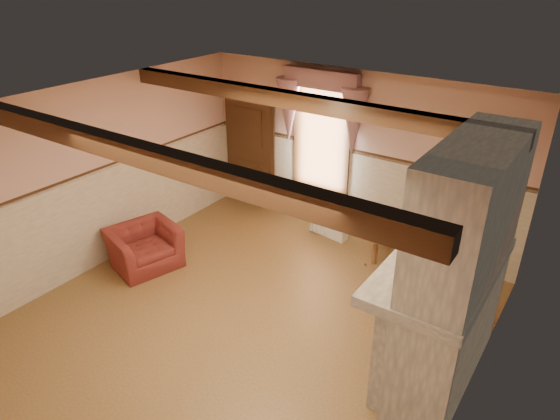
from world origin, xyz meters
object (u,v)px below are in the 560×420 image
Objects in this scene: side_table at (375,248)px; oil_lamp at (457,236)px; radiator at (329,220)px; mantel_clock at (465,228)px; armchair at (144,247)px; bowl at (437,268)px.

oil_lamp is at bearing -41.33° from side_table.
mantel_clock reaches higher than radiator.
armchair is 3.52× the size of oil_lamp.
oil_lamp reaches higher than radiator.
radiator is 2.50× the size of oil_lamp.
side_table is 2.66m from bowl.
side_table is 2.14m from mantel_clock.
mantel_clock is (4.35, 1.11, 1.20)m from armchair.
side_table is 2.32m from oil_lamp.
oil_lamp is at bearing -26.32° from radiator.
radiator is 3.08m from mantel_clock.
oil_lamp reaches higher than mantel_clock.
radiator is at bearing -21.19° from armchair.
mantel_clock reaches higher than armchair.
armchair is 1.41× the size of radiator.
mantel_clock is at bearing 90.00° from oil_lamp.
oil_lamp is (2.49, -1.65, 1.26)m from radiator.
side_table is at bearing 138.67° from oil_lamp.
bowl is at bearing -71.51° from armchair.
mantel_clock is at bearing -59.58° from armchair.
mantel_clock is 0.86× the size of oil_lamp.
mantel_clock is (0.00, 0.93, 0.06)m from bowl.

